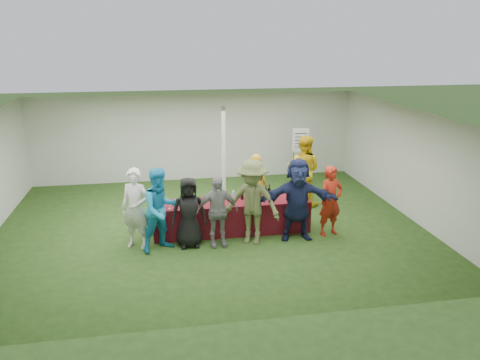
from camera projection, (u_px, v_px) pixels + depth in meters
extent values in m
plane|color=#284719|center=(211.00, 226.00, 11.27)|extent=(60.00, 60.00, 0.00)
plane|color=white|center=(195.00, 137.00, 14.63)|extent=(10.00, 0.00, 10.00)
plane|color=white|center=(239.00, 245.00, 7.11)|extent=(10.00, 0.00, 10.00)
plane|color=white|center=(408.00, 163.00, 11.70)|extent=(0.00, 8.00, 8.00)
plane|color=white|center=(209.00, 115.00, 10.47)|extent=(10.00, 10.00, 0.00)
cylinder|color=silver|center=(224.00, 159.00, 12.08)|extent=(0.10, 0.10, 2.70)
cube|color=maroon|center=(232.00, 216.00, 10.87)|extent=(3.60, 0.80, 0.75)
cylinder|color=black|center=(242.00, 195.00, 10.87)|extent=(0.07, 0.07, 0.22)
cylinder|color=black|center=(242.00, 189.00, 10.82)|extent=(0.03, 0.03, 0.08)
cylinder|color=maroon|center=(242.00, 186.00, 10.81)|extent=(0.03, 0.03, 0.02)
cylinder|color=black|center=(248.00, 194.00, 10.93)|extent=(0.07, 0.07, 0.22)
cylinder|color=black|center=(248.00, 188.00, 10.89)|extent=(0.03, 0.03, 0.08)
cylinder|color=maroon|center=(248.00, 185.00, 10.87)|extent=(0.03, 0.03, 0.02)
cylinder|color=black|center=(255.00, 194.00, 10.93)|extent=(0.07, 0.07, 0.22)
cylinder|color=black|center=(255.00, 188.00, 10.88)|extent=(0.03, 0.03, 0.08)
cylinder|color=maroon|center=(255.00, 186.00, 10.87)|extent=(0.03, 0.03, 0.02)
cylinder|color=black|center=(260.00, 193.00, 10.99)|extent=(0.07, 0.07, 0.22)
cylinder|color=black|center=(260.00, 187.00, 10.94)|extent=(0.03, 0.03, 0.08)
cylinder|color=maroon|center=(260.00, 185.00, 10.93)|extent=(0.03, 0.03, 0.02)
cylinder|color=black|center=(266.00, 193.00, 10.96)|extent=(0.07, 0.07, 0.22)
cylinder|color=black|center=(266.00, 187.00, 10.92)|extent=(0.03, 0.03, 0.08)
cylinder|color=maroon|center=(266.00, 185.00, 10.90)|extent=(0.03, 0.03, 0.02)
cylinder|color=black|center=(269.00, 193.00, 11.01)|extent=(0.07, 0.07, 0.22)
cylinder|color=black|center=(269.00, 186.00, 10.97)|extent=(0.03, 0.03, 0.08)
cylinder|color=maroon|center=(269.00, 184.00, 10.95)|extent=(0.03, 0.03, 0.02)
cylinder|color=silver|center=(170.00, 208.00, 10.30)|extent=(0.06, 0.06, 0.00)
cylinder|color=silver|center=(169.00, 207.00, 10.29)|extent=(0.01, 0.01, 0.07)
cylinder|color=silver|center=(169.00, 203.00, 10.27)|extent=(0.06, 0.06, 0.08)
cylinder|color=#450711|center=(169.00, 205.00, 10.28)|extent=(0.05, 0.05, 0.02)
cylinder|color=silver|center=(184.00, 209.00, 10.30)|extent=(0.06, 0.06, 0.00)
cylinder|color=silver|center=(184.00, 207.00, 10.28)|extent=(0.01, 0.01, 0.07)
cylinder|color=silver|center=(183.00, 203.00, 10.26)|extent=(0.06, 0.06, 0.08)
cylinder|color=#450711|center=(184.00, 205.00, 10.27)|extent=(0.05, 0.05, 0.02)
cylinder|color=silver|center=(195.00, 207.00, 10.36)|extent=(0.06, 0.06, 0.00)
cylinder|color=silver|center=(195.00, 206.00, 10.35)|extent=(0.01, 0.01, 0.07)
cylinder|color=silver|center=(195.00, 202.00, 10.33)|extent=(0.06, 0.06, 0.08)
cylinder|color=silver|center=(221.00, 206.00, 10.47)|extent=(0.06, 0.06, 0.00)
cylinder|color=silver|center=(221.00, 204.00, 10.46)|extent=(0.01, 0.01, 0.07)
cylinder|color=silver|center=(221.00, 201.00, 10.43)|extent=(0.06, 0.06, 0.08)
cylinder|color=silver|center=(233.00, 196.00, 10.82)|extent=(0.07, 0.07, 0.20)
cylinder|color=silver|center=(233.00, 191.00, 10.78)|extent=(0.03, 0.03, 0.03)
cube|color=white|center=(297.00, 196.00, 11.07)|extent=(0.25, 0.18, 0.03)
cylinder|color=slate|center=(303.00, 197.00, 10.80)|extent=(0.21, 0.21, 0.18)
cylinder|color=slate|center=(293.00, 170.00, 14.03)|extent=(0.02, 0.02, 1.10)
cylinder|color=slate|center=(306.00, 169.00, 14.09)|extent=(0.02, 0.02, 1.10)
cube|color=white|center=(301.00, 140.00, 13.79)|extent=(0.50, 0.02, 0.70)
cube|color=black|center=(301.00, 133.00, 13.72)|extent=(0.36, 0.01, 0.02)
cube|color=black|center=(301.00, 137.00, 13.75)|extent=(0.36, 0.01, 0.02)
cube|color=black|center=(301.00, 140.00, 13.78)|extent=(0.36, 0.01, 0.02)
cube|color=black|center=(301.00, 143.00, 13.81)|extent=(0.36, 0.01, 0.02)
cube|color=black|center=(301.00, 147.00, 13.84)|extent=(0.36, 0.01, 0.02)
imported|color=gold|center=(255.00, 183.00, 11.98)|extent=(0.63, 0.47, 1.56)
imported|color=gold|center=(303.00, 170.00, 12.49)|extent=(1.17, 1.10, 1.91)
imported|color=silver|center=(136.00, 209.00, 9.93)|extent=(0.76, 0.64, 1.76)
imported|color=#1A88BD|center=(161.00, 210.00, 9.80)|extent=(1.09, 1.00, 1.81)
imported|color=black|center=(189.00, 212.00, 10.01)|extent=(0.77, 0.52, 1.55)
imported|color=gray|center=(217.00, 211.00, 10.02)|extent=(0.96, 0.47, 1.58)
imported|color=#535B31|center=(252.00, 202.00, 10.12)|extent=(1.41, 1.17, 1.89)
imported|color=#182043|center=(297.00, 199.00, 10.34)|extent=(1.77, 0.73, 1.86)
imported|color=#A92211|center=(331.00, 201.00, 10.59)|extent=(0.68, 0.54, 1.63)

